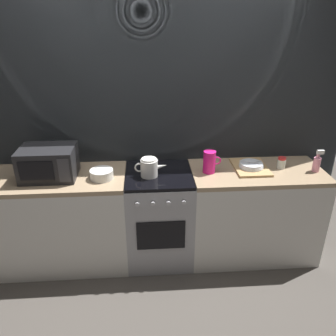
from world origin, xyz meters
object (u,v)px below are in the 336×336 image
object	(u,v)px
kettle	(149,167)
dish_pile	(251,166)
microwave	(48,163)
spice_jar	(281,163)
stove_unit	(159,216)
mixing_bowl	(102,174)
pitcher	(210,162)
spray_bottle	(317,163)

from	to	relation	value
kettle	dish_pile	bearing A→B (deg)	5.21
microwave	spice_jar	world-z (taller)	microwave
stove_unit	mixing_bowl	xyz separation A→B (m)	(-0.49, -0.06, 0.49)
kettle	dish_pile	distance (m)	0.93
pitcher	dish_pile	distance (m)	0.40
stove_unit	pitcher	distance (m)	0.71
mixing_bowl	dish_pile	bearing A→B (deg)	4.44
stove_unit	dish_pile	bearing A→B (deg)	2.90
mixing_bowl	kettle	bearing A→B (deg)	2.68
spray_bottle	kettle	bearing A→B (deg)	179.51
stove_unit	mixing_bowl	world-z (taller)	mixing_bowl
pitcher	spice_jar	xyz separation A→B (m)	(0.68, 0.04, -0.05)
stove_unit	mixing_bowl	distance (m)	0.70
spice_jar	microwave	bearing A→B (deg)	-178.99
kettle	pitcher	xyz separation A→B (m)	(0.53, 0.04, 0.02)
kettle	spray_bottle	bearing A→B (deg)	-0.49
microwave	spray_bottle	size ratio (longest dim) A/B	2.27
spray_bottle	pitcher	bearing A→B (deg)	177.01
microwave	kettle	world-z (taller)	microwave
stove_unit	pitcher	world-z (taller)	pitcher
kettle	spray_bottle	distance (m)	1.49
stove_unit	spray_bottle	world-z (taller)	spray_bottle
dish_pile	pitcher	bearing A→B (deg)	-173.18
stove_unit	pitcher	size ratio (longest dim) A/B	4.50
kettle	spice_jar	world-z (taller)	kettle
stove_unit	microwave	xyz separation A→B (m)	(-0.94, 0.00, 0.59)
stove_unit	spray_bottle	bearing A→B (deg)	-2.21
dish_pile	spice_jar	size ratio (longest dim) A/B	3.81
microwave	spray_bottle	distance (m)	2.35
microwave	dish_pile	size ratio (longest dim) A/B	1.15
kettle	pitcher	distance (m)	0.54
kettle	pitcher	size ratio (longest dim) A/B	1.42
pitcher	spice_jar	world-z (taller)	pitcher
microwave	mixing_bowl	size ratio (longest dim) A/B	2.30
kettle	spray_bottle	world-z (taller)	spray_bottle
pitcher	stove_unit	bearing A→B (deg)	179.46
stove_unit	spice_jar	distance (m)	1.23
mixing_bowl	dish_pile	distance (m)	1.34
mixing_bowl	dish_pile	size ratio (longest dim) A/B	0.50
dish_pile	kettle	bearing A→B (deg)	-174.79
mixing_bowl	pitcher	world-z (taller)	pitcher
kettle	spray_bottle	xyz separation A→B (m)	(1.49, -0.01, -0.00)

